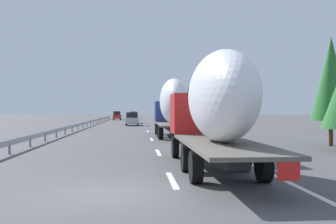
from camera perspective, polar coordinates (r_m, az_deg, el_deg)
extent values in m
plane|color=#4C4C4F|center=(51.27, -5.18, -2.25)|extent=(260.00, 260.00, 0.00)
cube|color=white|center=(13.47, 0.57, -9.64)|extent=(3.20, 0.20, 0.01)
cube|color=white|center=(21.87, -1.40, -5.77)|extent=(3.20, 0.20, 0.01)
cube|color=white|center=(31.32, -2.33, -3.92)|extent=(3.20, 0.20, 0.01)
cube|color=white|center=(42.85, -2.91, -2.76)|extent=(3.20, 0.20, 0.01)
cube|color=white|center=(56.87, -3.30, -1.99)|extent=(3.20, 0.20, 0.01)
cube|color=white|center=(63.55, -3.42, -1.74)|extent=(3.20, 0.20, 0.01)
cube|color=white|center=(56.47, 0.48, -2.01)|extent=(110.00, 0.20, 0.01)
cube|color=navy|center=(37.75, 0.04, 0.07)|extent=(2.40, 2.50, 1.90)
cube|color=black|center=(38.84, -0.09, 0.82)|extent=(0.08, 2.12, 0.80)
cube|color=#262628|center=(35.07, 0.39, -2.37)|extent=(10.04, 0.70, 0.24)
cube|color=#59544C|center=(32.33, 0.80, -1.77)|extent=(8.51, 2.50, 0.12)
ellipsoid|color=white|center=(32.37, 0.79, 1.56)|extent=(6.60, 2.20, 3.63)
cube|color=red|center=(28.23, 2.97, -2.56)|extent=(0.04, 0.56, 0.56)
cylinder|color=black|center=(37.72, -1.63, -2.40)|extent=(1.04, 0.30, 1.04)
cylinder|color=black|center=(37.89, 1.69, -2.39)|extent=(1.04, 0.30, 1.04)
cylinder|color=black|center=(33.48, -1.27, -2.75)|extent=(1.04, 0.35, 1.04)
cylinder|color=black|center=(33.67, 2.47, -2.74)|extent=(1.04, 0.35, 1.04)
cylinder|color=black|center=(31.08, -1.02, -3.00)|extent=(1.04, 0.35, 1.04)
cylinder|color=black|center=(31.29, 3.01, -2.97)|extent=(1.04, 0.35, 1.04)
cube|color=#B21919|center=(19.59, 4.24, -0.20)|extent=(2.40, 2.50, 1.90)
cube|color=black|center=(20.68, 3.78, 1.22)|extent=(0.08, 2.12, 0.80)
cube|color=#262628|center=(16.91, 5.68, -5.31)|extent=(10.31, 0.70, 0.24)
cube|color=#59544C|center=(14.13, 7.69, -4.52)|extent=(8.81, 2.50, 0.12)
ellipsoid|color=white|center=(14.22, 7.58, 2.21)|extent=(6.29, 2.20, 3.20)
cube|color=red|center=(10.18, 16.78, -7.80)|extent=(0.04, 0.56, 0.56)
cylinder|color=black|center=(19.54, 1.03, -4.99)|extent=(1.04, 0.30, 1.04)
cylinder|color=black|center=(19.87, 7.38, -4.90)|extent=(1.04, 0.30, 1.04)
cylinder|color=black|center=(15.19, 2.64, -6.53)|extent=(1.04, 0.35, 1.04)
cylinder|color=black|center=(15.61, 10.72, -6.34)|extent=(1.04, 0.35, 1.04)
cylinder|color=black|center=(12.83, 3.98, -7.80)|extent=(1.04, 0.35, 1.04)
cylinder|color=black|center=(13.33, 13.45, -7.50)|extent=(1.04, 0.35, 1.04)
cube|color=#ADB2B7|center=(58.69, -5.12, -1.20)|extent=(4.06, 1.83, 0.84)
cube|color=black|center=(58.37, -5.13, -0.41)|extent=(2.23, 1.61, 0.78)
cylinder|color=black|center=(59.97, -5.89, -1.57)|extent=(0.64, 0.22, 0.64)
cylinder|color=black|center=(59.96, -4.33, -1.57)|extent=(0.64, 0.22, 0.64)
cylinder|color=black|center=(57.46, -5.95, -1.65)|extent=(0.64, 0.22, 0.64)
cylinder|color=black|center=(57.44, -4.32, -1.65)|extent=(0.64, 0.22, 0.64)
cube|color=black|center=(100.64, -4.90, -0.55)|extent=(4.46, 1.70, 0.84)
cube|color=black|center=(100.29, -4.90, -0.12)|extent=(2.45, 1.50, 0.67)
cylinder|color=black|center=(102.04, -5.32, -0.77)|extent=(0.64, 0.22, 0.64)
cylinder|color=black|center=(102.02, -4.47, -0.77)|extent=(0.64, 0.22, 0.64)
cylinder|color=black|center=(99.27, -5.34, -0.80)|extent=(0.64, 0.22, 0.64)
cylinder|color=black|center=(99.26, -4.47, -0.80)|extent=(0.64, 0.22, 0.64)
cube|color=red|center=(90.69, -7.24, -0.65)|extent=(4.01, 1.71, 0.84)
cube|color=black|center=(90.38, -7.25, -0.14)|extent=(2.21, 1.51, 0.78)
cylinder|color=black|center=(91.98, -7.68, -0.90)|extent=(0.64, 0.22, 0.64)
cylinder|color=black|center=(91.91, -6.73, -0.90)|extent=(0.64, 0.22, 0.64)
cylinder|color=black|center=(89.50, -7.76, -0.93)|extent=(0.64, 0.22, 0.64)
cylinder|color=black|center=(89.42, -6.80, -0.93)|extent=(0.64, 0.22, 0.64)
cube|color=gold|center=(67.38, -5.16, -1.00)|extent=(4.65, 1.72, 0.84)
cube|color=black|center=(67.02, -5.16, -0.36)|extent=(2.56, 1.51, 0.68)
cylinder|color=black|center=(68.85, -5.78, -1.32)|extent=(0.64, 0.22, 0.64)
cylinder|color=black|center=(68.83, -4.51, -1.32)|extent=(0.64, 0.22, 0.64)
cylinder|color=black|center=(65.97, -5.83, -1.39)|extent=(0.64, 0.22, 0.64)
cylinder|color=black|center=(65.95, -4.52, -1.39)|extent=(0.64, 0.22, 0.64)
cylinder|color=gray|center=(56.22, 1.72, -0.61)|extent=(0.10, 0.10, 2.78)
cube|color=#2D569E|center=(56.22, 1.72, 1.17)|extent=(0.06, 0.90, 0.70)
cylinder|color=#472D19|center=(27.75, 22.14, -2.80)|extent=(0.27, 0.27, 1.64)
cone|color=#286B2D|center=(27.78, 22.16, 4.42)|extent=(2.52, 2.52, 5.36)
cylinder|color=#472D19|center=(92.85, 2.94, -0.46)|extent=(0.26, 0.26, 1.99)
cone|color=#286B2D|center=(92.88, 2.94, 1.95)|extent=(2.72, 2.72, 5.85)
cube|color=#9EA0A5|center=(54.64, -11.45, -1.47)|extent=(94.00, 0.06, 0.32)
cube|color=slate|center=(22.61, -21.60, -4.84)|extent=(0.10, 0.10, 0.60)
cube|color=slate|center=(26.53, -18.99, -4.07)|extent=(0.10, 0.10, 0.60)
cube|color=slate|center=(30.49, -17.06, -3.49)|extent=(0.10, 0.10, 0.60)
cube|color=slate|center=(34.48, -15.58, -3.04)|extent=(0.10, 0.10, 0.60)
cube|color=slate|center=(38.49, -14.41, -2.69)|extent=(0.10, 0.10, 0.60)
cube|color=slate|center=(42.52, -13.45, -2.40)|extent=(0.10, 0.10, 0.60)
cube|color=slate|center=(46.56, -12.67, -2.16)|extent=(0.10, 0.10, 0.60)
cube|color=slate|center=(50.60, -12.01, -1.95)|extent=(0.10, 0.10, 0.60)
cube|color=slate|center=(54.65, -11.45, -1.78)|extent=(0.10, 0.10, 0.60)
cube|color=slate|center=(58.71, -10.96, -1.63)|extent=(0.10, 0.10, 0.60)
cube|color=slate|center=(62.77, -10.54, -1.50)|extent=(0.10, 0.10, 0.60)
cube|color=slate|center=(66.83, -10.17, -1.39)|extent=(0.10, 0.10, 0.60)
cube|color=slate|center=(70.90, -9.84, -1.29)|extent=(0.10, 0.10, 0.60)
cube|color=slate|center=(74.97, -9.55, -1.20)|extent=(0.10, 0.10, 0.60)
cube|color=slate|center=(79.04, -9.29, -1.12)|extent=(0.10, 0.10, 0.60)
cube|color=slate|center=(83.11, -9.05, -1.05)|extent=(0.10, 0.10, 0.60)
cube|color=slate|center=(87.18, -8.84, -0.98)|extent=(0.10, 0.10, 0.60)
cube|color=slate|center=(91.26, -8.64, -0.92)|extent=(0.10, 0.10, 0.60)
cube|color=slate|center=(95.33, -8.46, -0.87)|extent=(0.10, 0.10, 0.60)
cube|color=slate|center=(99.41, -8.30, -0.81)|extent=(0.10, 0.10, 0.60)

